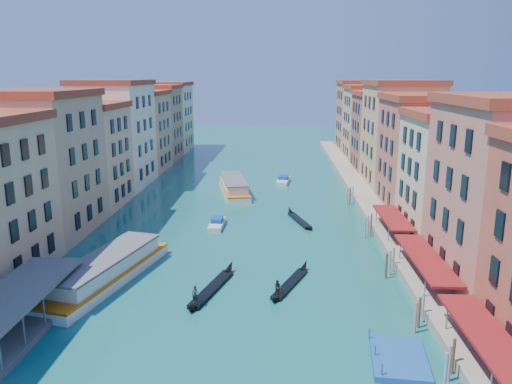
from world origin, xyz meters
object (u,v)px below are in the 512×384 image
(vaporetto_far, at_px, (234,186))
(gondola_fore, at_px, (212,287))
(gondola_right, at_px, (289,283))
(vaporetto_stop, at_px, (19,315))
(vaporetto_near, at_px, (107,270))
(blue_dock, at_px, (399,359))

(vaporetto_far, xyz_separation_m, gondola_fore, (1.69, -44.94, -0.83))
(gondola_fore, distance_m, gondola_right, 8.21)
(gondola_fore, xyz_separation_m, gondola_right, (8.08, 1.49, 0.00))
(vaporetto_stop, relative_size, gondola_fore, 1.35)
(gondola_right, bearing_deg, vaporetto_near, -159.17)
(vaporetto_far, distance_m, gondola_right, 44.55)
(vaporetto_far, bearing_deg, vaporetto_stop, -115.84)
(vaporetto_far, relative_size, gondola_right, 1.81)
(vaporetto_far, relative_size, gondola_fore, 1.57)
(vaporetto_stop, bearing_deg, gondola_right, 23.52)
(blue_dock, bearing_deg, gondola_right, 127.06)
(vaporetto_near, distance_m, vaporetto_far, 44.16)
(blue_dock, bearing_deg, vaporetto_near, 159.14)
(vaporetto_near, xyz_separation_m, gondola_fore, (11.61, -1.91, -0.92))
(blue_dock, bearing_deg, vaporetto_stop, 179.99)
(gondola_right, distance_m, blue_dock, 16.24)
(vaporetto_stop, bearing_deg, gondola_fore, 29.42)
(vaporetto_stop, xyz_separation_m, vaporetto_far, (14.06, 53.83, -0.19))
(vaporetto_far, bearing_deg, blue_dock, -83.75)
(vaporetto_stop, distance_m, blue_dock, 32.34)
(gondola_right, bearing_deg, gondola_fore, -147.49)
(vaporetto_stop, distance_m, gondola_fore, 18.12)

